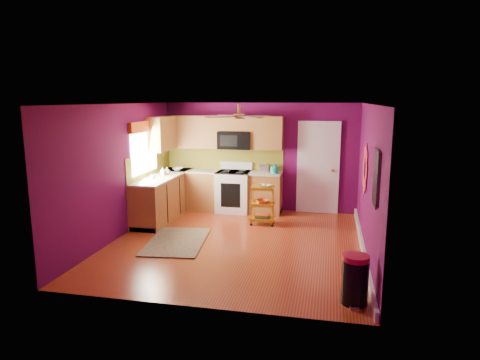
# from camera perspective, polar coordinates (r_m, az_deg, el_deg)

# --- Properties ---
(ground) EXTENTS (5.00, 5.00, 0.00)m
(ground) POSITION_cam_1_polar(r_m,az_deg,el_deg) (7.89, -0.43, -8.36)
(ground) COLOR maroon
(ground) RESTS_ON ground
(room_envelope) EXTENTS (4.54, 5.04, 2.52)m
(room_envelope) POSITION_cam_1_polar(r_m,az_deg,el_deg) (7.51, -0.25, 3.47)
(room_envelope) COLOR #570945
(room_envelope) RESTS_ON ground
(lower_cabinets) EXTENTS (2.81, 2.31, 0.94)m
(lower_cabinets) POSITION_cam_1_polar(r_m,az_deg,el_deg) (9.81, -5.84, -1.96)
(lower_cabinets) COLOR brown
(lower_cabinets) RESTS_ON ground
(electric_range) EXTENTS (0.76, 0.66, 1.13)m
(electric_range) POSITION_cam_1_polar(r_m,az_deg,el_deg) (9.92, -0.83, -1.46)
(electric_range) COLOR white
(electric_range) RESTS_ON ground
(upper_cabinetry) EXTENTS (2.80, 2.30, 1.26)m
(upper_cabinetry) POSITION_cam_1_polar(r_m,az_deg,el_deg) (9.90, -4.78, 6.18)
(upper_cabinetry) COLOR brown
(upper_cabinetry) RESTS_ON ground
(left_window) EXTENTS (0.08, 1.35, 1.08)m
(left_window) POSITION_cam_1_polar(r_m,az_deg,el_deg) (9.21, -12.66, 5.22)
(left_window) COLOR white
(left_window) RESTS_ON ground
(panel_door) EXTENTS (0.95, 0.11, 2.15)m
(panel_door) POSITION_cam_1_polar(r_m,az_deg,el_deg) (9.88, 10.36, 1.50)
(panel_door) COLOR white
(panel_door) RESTS_ON ground
(right_wall_art) EXTENTS (0.04, 2.74, 1.04)m
(right_wall_art) POSITION_cam_1_polar(r_m,az_deg,el_deg) (7.06, 16.88, 0.98)
(right_wall_art) COLOR black
(right_wall_art) RESTS_ON ground
(ceiling_fan) EXTENTS (1.01, 1.01, 0.26)m
(ceiling_fan) POSITION_cam_1_polar(r_m,az_deg,el_deg) (7.66, -0.13, 8.55)
(ceiling_fan) COLOR #BF8C3F
(ceiling_fan) RESTS_ON ground
(shag_rug) EXTENTS (1.18, 1.74, 0.02)m
(shag_rug) POSITION_cam_1_polar(r_m,az_deg,el_deg) (8.01, -8.41, -8.11)
(shag_rug) COLOR black
(shag_rug) RESTS_ON ground
(rolling_cart) EXTENTS (0.50, 0.37, 0.88)m
(rolling_cart) POSITION_cam_1_polar(r_m,az_deg,el_deg) (8.91, 3.06, -3.12)
(rolling_cart) COLOR gold
(rolling_cart) RESTS_ON ground
(trash_can) EXTENTS (0.41, 0.41, 0.65)m
(trash_can) POSITION_cam_1_polar(r_m,az_deg,el_deg) (5.78, 15.08, -12.70)
(trash_can) COLOR black
(trash_can) RESTS_ON ground
(teal_kettle) EXTENTS (0.18, 0.18, 0.21)m
(teal_kettle) POSITION_cam_1_polar(r_m,az_deg,el_deg) (9.61, 4.63, 1.39)
(teal_kettle) COLOR #16A592
(teal_kettle) RESTS_ON lower_cabinets
(toaster) EXTENTS (0.22, 0.15, 0.18)m
(toaster) POSITION_cam_1_polar(r_m,az_deg,el_deg) (9.80, 3.25, 1.62)
(toaster) COLOR beige
(toaster) RESTS_ON lower_cabinets
(soap_bottle_a) EXTENTS (0.09, 0.09, 0.19)m
(soap_bottle_a) POSITION_cam_1_polar(r_m,az_deg,el_deg) (9.48, -10.27, 1.19)
(soap_bottle_a) COLOR #EA3F72
(soap_bottle_a) RESTS_ON lower_cabinets
(soap_bottle_b) EXTENTS (0.13, 0.13, 0.17)m
(soap_bottle_b) POSITION_cam_1_polar(r_m,az_deg,el_deg) (9.60, -9.69, 1.24)
(soap_bottle_b) COLOR white
(soap_bottle_b) RESTS_ON lower_cabinets
(counter_dish) EXTENTS (0.25, 0.25, 0.06)m
(counter_dish) POSITION_cam_1_polar(r_m,az_deg,el_deg) (10.11, -8.26, 1.47)
(counter_dish) COLOR white
(counter_dish) RESTS_ON lower_cabinets
(counter_cup) EXTENTS (0.11, 0.11, 0.09)m
(counter_cup) POSITION_cam_1_polar(r_m,az_deg,el_deg) (9.16, -11.51, 0.47)
(counter_cup) COLOR white
(counter_cup) RESTS_ON lower_cabinets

